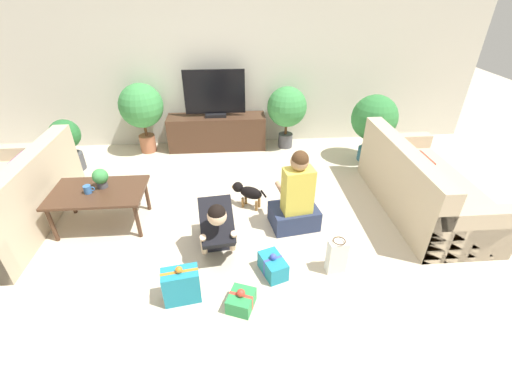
# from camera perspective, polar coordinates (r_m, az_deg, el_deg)

# --- Properties ---
(ground_plane) EXTENTS (16.00, 16.00, 0.00)m
(ground_plane) POSITION_cam_1_polar(r_m,az_deg,el_deg) (3.86, -5.22, -7.31)
(ground_plane) COLOR beige
(wall_back) EXTENTS (8.40, 0.06, 2.60)m
(wall_back) POSITION_cam_1_polar(r_m,az_deg,el_deg) (5.73, -5.92, 20.52)
(wall_back) COLOR beige
(wall_back) RESTS_ON ground_plane
(sofa_left) EXTENTS (0.93, 1.97, 0.83)m
(sofa_left) POSITION_cam_1_polar(r_m,az_deg,el_deg) (4.74, -35.53, -1.50)
(sofa_left) COLOR #C6B293
(sofa_left) RESTS_ON ground_plane
(sofa_right) EXTENTS (0.93, 1.97, 0.83)m
(sofa_right) POSITION_cam_1_polar(r_m,az_deg,el_deg) (4.59, 25.74, 0.64)
(sofa_right) COLOR #C6B293
(sofa_right) RESTS_ON ground_plane
(coffee_table) EXTENTS (1.01, 0.65, 0.45)m
(coffee_table) POSITION_cam_1_polar(r_m,az_deg,el_deg) (4.17, -24.79, -0.38)
(coffee_table) COLOR #472D1E
(coffee_table) RESTS_ON ground_plane
(tv_console) EXTENTS (1.57, 0.41, 0.55)m
(tv_console) POSITION_cam_1_polar(r_m,az_deg,el_deg) (5.77, -6.50, 9.89)
(tv_console) COLOR #472D1E
(tv_console) RESTS_ON ground_plane
(tv) EXTENTS (0.95, 0.20, 0.73)m
(tv) POSITION_cam_1_polar(r_m,az_deg,el_deg) (5.57, -6.89, 15.61)
(tv) COLOR black
(tv) RESTS_ON tv_console
(potted_plant_back_left) EXTENTS (0.67, 0.67, 1.10)m
(potted_plant_back_left) POSITION_cam_1_polar(r_m,az_deg,el_deg) (5.72, -18.54, 13.15)
(potted_plant_back_left) COLOR #A36042
(potted_plant_back_left) RESTS_ON ground_plane
(potted_plant_corner_right) EXTENTS (0.67, 0.67, 1.02)m
(potted_plant_corner_right) POSITION_cam_1_polar(r_m,az_deg,el_deg) (5.46, 19.07, 11.25)
(potted_plant_corner_right) COLOR #336B84
(potted_plant_corner_right) RESTS_ON ground_plane
(potted_plant_corner_left) EXTENTS (0.42, 0.42, 0.77)m
(potted_plant_corner_left) POSITION_cam_1_polar(r_m,az_deg,el_deg) (5.65, -28.97, 7.40)
(potted_plant_corner_left) COLOR #4C4C51
(potted_plant_corner_left) RESTS_ON ground_plane
(potted_plant_back_right) EXTENTS (0.63, 0.63, 1.01)m
(potted_plant_back_right) POSITION_cam_1_polar(r_m,az_deg,el_deg) (5.65, 5.16, 13.68)
(potted_plant_back_right) COLOR #4C4C51
(potted_plant_back_right) RESTS_ON ground_plane
(person_kneeling) EXTENTS (0.40, 0.78, 0.75)m
(person_kneeling) POSITION_cam_1_polar(r_m,az_deg,el_deg) (3.50, -6.64, -5.49)
(person_kneeling) COLOR #23232D
(person_kneeling) RESTS_ON ground_plane
(person_sitting) EXTENTS (0.58, 0.53, 0.97)m
(person_sitting) POSITION_cam_1_polar(r_m,az_deg,el_deg) (3.81, 6.65, -1.42)
(person_sitting) COLOR #283351
(person_sitting) RESTS_ON ground_plane
(dog) EXTENTS (0.42, 0.28, 0.31)m
(dog) POSITION_cam_1_polar(r_m,az_deg,el_deg) (4.20, -1.43, 0.01)
(dog) COLOR black
(dog) RESTS_ON ground_plane
(gift_box_a) EXTENTS (0.28, 0.30, 0.21)m
(gift_box_a) POSITION_cam_1_polar(r_m,az_deg,el_deg) (3.11, -2.49, -17.62)
(gift_box_a) COLOR #2D934C
(gift_box_a) RESTS_ON ground_plane
(gift_box_b) EXTENTS (0.34, 0.23, 0.38)m
(gift_box_b) POSITION_cam_1_polar(r_m,az_deg,el_deg) (3.17, -12.34, -14.94)
(gift_box_b) COLOR teal
(gift_box_b) RESTS_ON ground_plane
(gift_box_c) EXTENTS (0.28, 0.36, 0.24)m
(gift_box_c) POSITION_cam_1_polar(r_m,az_deg,el_deg) (3.37, 2.83, -12.17)
(gift_box_c) COLOR teal
(gift_box_c) RESTS_ON ground_plane
(gift_bag_a) EXTENTS (0.19, 0.13, 0.38)m
(gift_bag_a) POSITION_cam_1_polar(r_m,az_deg,el_deg) (3.42, 13.30, -10.40)
(gift_bag_a) COLOR white
(gift_bag_a) RESTS_ON ground_plane
(mug) EXTENTS (0.12, 0.08, 0.09)m
(mug) POSITION_cam_1_polar(r_m,az_deg,el_deg) (4.13, -26.24, 0.40)
(mug) COLOR #386BAD
(mug) RESTS_ON coffee_table
(tabletop_plant) EXTENTS (0.17, 0.17, 0.22)m
(tabletop_plant) POSITION_cam_1_polar(r_m,az_deg,el_deg) (4.14, -24.49, 2.21)
(tabletop_plant) COLOR #4C4C51
(tabletop_plant) RESTS_ON coffee_table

